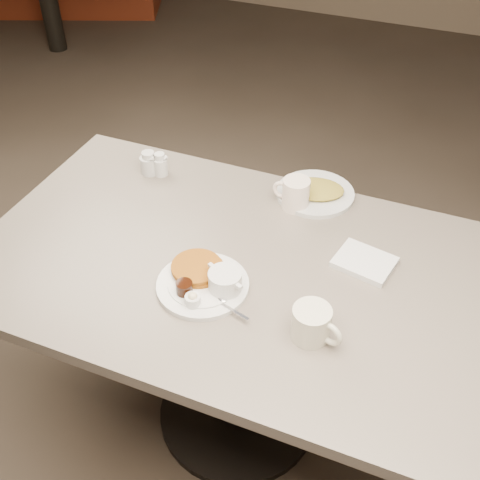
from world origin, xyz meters
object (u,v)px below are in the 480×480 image
at_px(main_plate, 206,281).
at_px(hash_plate, 315,192).
at_px(coffee_mug_far, 295,194).
at_px(coffee_mug_near, 312,323).
at_px(creamer_left, 160,165).
at_px(diner_table, 237,304).
at_px(creamer_right, 149,163).

relative_size(main_plate, hash_plate, 1.09).
bearing_deg(coffee_mug_far, main_plate, -104.25).
distance_m(coffee_mug_far, hash_plate, 0.10).
distance_m(coffee_mug_near, coffee_mug_far, 0.52).
height_order(coffee_mug_near, creamer_left, coffee_mug_near).
relative_size(diner_table, main_plate, 4.55).
bearing_deg(coffee_mug_near, hash_plate, 105.74).
relative_size(diner_table, hash_plate, 4.94).
relative_size(creamer_left, creamer_right, 1.00).
xyz_separation_m(main_plate, coffee_mug_near, (0.31, -0.06, 0.02)).
xyz_separation_m(diner_table, main_plate, (-0.04, -0.12, 0.19)).
height_order(coffee_mug_far, creamer_right, coffee_mug_far).
relative_size(coffee_mug_near, hash_plate, 0.48).
bearing_deg(coffee_mug_near, coffee_mug_far, 112.82).
bearing_deg(main_plate, creamer_left, 130.39).
height_order(coffee_mug_near, creamer_right, coffee_mug_near).
xyz_separation_m(diner_table, coffee_mug_near, (0.27, -0.17, 0.22)).
relative_size(main_plate, coffee_mug_near, 2.25).
bearing_deg(creamer_left, diner_table, -37.38).
bearing_deg(coffee_mug_near, diner_table, 147.00).
relative_size(coffee_mug_near, creamer_right, 1.83).
bearing_deg(coffee_mug_far, hash_plate, 61.78).
distance_m(main_plate, coffee_mug_far, 0.44).
distance_m(diner_table, creamer_right, 0.58).
relative_size(diner_table, creamer_right, 18.75).
bearing_deg(creamer_left, coffee_mug_far, -0.26).
xyz_separation_m(creamer_left, creamer_right, (-0.04, -0.01, -0.00)).
bearing_deg(main_plate, coffee_mug_far, 75.75).
bearing_deg(creamer_right, hash_plate, 8.78).
distance_m(main_plate, hash_plate, 0.53).
bearing_deg(main_plate, creamer_right, 133.74).
height_order(creamer_left, hash_plate, creamer_left).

